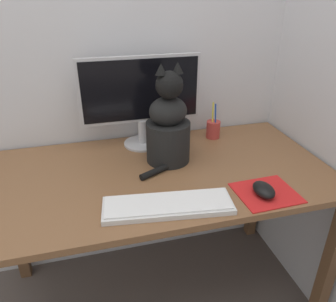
{
  "coord_description": "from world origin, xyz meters",
  "views": [
    {
      "loc": [
        -0.24,
        -1.09,
        1.37
      ],
      "look_at": [
        0.02,
        -0.08,
        0.84
      ],
      "focal_mm": 35.0,
      "sensor_mm": 36.0,
      "label": 1
    }
  ],
  "objects_px": {
    "keyboard": "(168,205)",
    "computer_mouse_right": "(264,190)",
    "monitor": "(141,96)",
    "pen_cup": "(213,129)",
    "cat": "(168,127)"
  },
  "relations": [
    {
      "from": "pen_cup",
      "to": "computer_mouse_right",
      "type": "bearing_deg",
      "value": -91.16
    },
    {
      "from": "computer_mouse_right",
      "to": "cat",
      "type": "height_order",
      "value": "cat"
    },
    {
      "from": "computer_mouse_right",
      "to": "cat",
      "type": "bearing_deg",
      "value": 127.47
    },
    {
      "from": "cat",
      "to": "pen_cup",
      "type": "relative_size",
      "value": 2.35
    },
    {
      "from": "monitor",
      "to": "computer_mouse_right",
      "type": "bearing_deg",
      "value": -57.02
    },
    {
      "from": "monitor",
      "to": "pen_cup",
      "type": "bearing_deg",
      "value": -1.67
    },
    {
      "from": "keyboard",
      "to": "computer_mouse_right",
      "type": "height_order",
      "value": "computer_mouse_right"
    },
    {
      "from": "keyboard",
      "to": "pen_cup",
      "type": "relative_size",
      "value": 2.55
    },
    {
      "from": "keyboard",
      "to": "computer_mouse_right",
      "type": "xyz_separation_m",
      "value": [
        0.34,
        -0.02,
        0.01
      ]
    },
    {
      "from": "cat",
      "to": "pen_cup",
      "type": "height_order",
      "value": "cat"
    },
    {
      "from": "monitor",
      "to": "pen_cup",
      "type": "relative_size",
      "value": 3.02
    },
    {
      "from": "keyboard",
      "to": "computer_mouse_right",
      "type": "bearing_deg",
      "value": 4.69
    },
    {
      "from": "keyboard",
      "to": "computer_mouse_right",
      "type": "distance_m",
      "value": 0.34
    },
    {
      "from": "computer_mouse_right",
      "to": "pen_cup",
      "type": "distance_m",
      "value": 0.5
    },
    {
      "from": "keyboard",
      "to": "monitor",
      "type": "bearing_deg",
      "value": 96.07
    }
  ]
}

